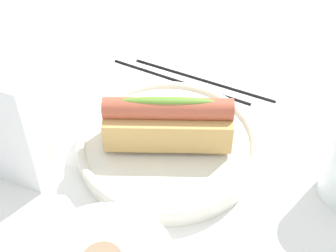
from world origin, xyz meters
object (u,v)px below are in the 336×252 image
Objects in this scene: chopstick_near at (180,81)px; chopstick_far at (202,79)px; serving_bowl at (168,145)px; hotdog_front at (168,121)px.

chopstick_near and chopstick_far have the same top height.
chopstick_near is (0.02, -0.14, -0.01)m from serving_bowl.
serving_bowl is 0.14m from chopstick_near.
hotdog_front reaches higher than chopstick_near.
serving_bowl is at bearing 97.16° from chopstick_far.
chopstick_near is (0.02, -0.14, -0.05)m from hotdog_front.
hotdog_front is at bearing 97.16° from chopstick_far.
hotdog_front is at bearing -45.00° from serving_bowl.
chopstick_far is (-0.03, -0.01, 0.00)m from chopstick_near.
hotdog_front reaches higher than serving_bowl.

